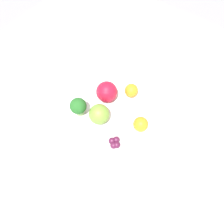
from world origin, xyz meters
TOP-DOWN VIEW (x-y plane):
  - ground_plane at (0.00, 0.00)m, footprint 6.00×6.00m
  - table_surface at (0.00, 0.00)m, footprint 1.20×1.20m
  - bowl at (0.00, 0.00)m, footprint 0.26×0.26m
  - broccoli at (-0.08, -0.06)m, footprint 0.05×0.05m
  - apple_red at (-0.05, 0.04)m, footprint 0.06×0.06m
  - apple_green at (-0.02, -0.04)m, footprint 0.06×0.06m
  - orange_front at (0.01, 0.09)m, footprint 0.04×0.04m
  - orange_back at (0.09, 0.01)m, footprint 0.04×0.04m
  - grape_cluster at (0.06, -0.07)m, footprint 0.04×0.04m
  - spoon at (0.19, 0.11)m, footprint 0.07×0.05m

SIDE VIEW (x-z plane):
  - ground_plane at x=0.00m, z-range 0.00..0.00m
  - table_surface at x=0.00m, z-range 0.00..0.02m
  - spoon at x=0.19m, z-range 0.02..0.03m
  - bowl at x=0.00m, z-range 0.02..0.05m
  - grape_cluster at x=0.06m, z-range 0.05..0.07m
  - orange_front at x=0.01m, z-range 0.05..0.10m
  - orange_back at x=0.09m, z-range 0.05..0.10m
  - apple_green at x=-0.02m, z-range 0.05..0.11m
  - apple_red at x=-0.05m, z-range 0.05..0.12m
  - broccoli at x=-0.08m, z-range 0.06..0.13m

